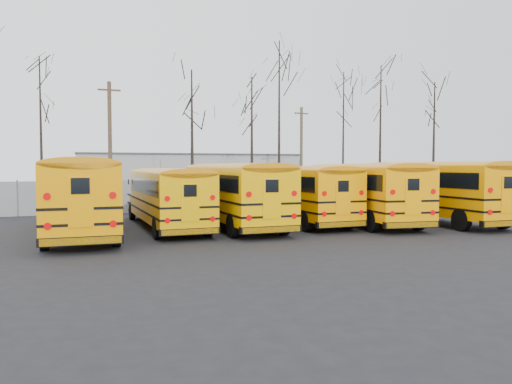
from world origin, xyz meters
name	(u,v)px	position (x,y,z in m)	size (l,w,h in m)	color
ground	(294,234)	(0.00, 0.00, 0.00)	(120.00, 120.00, 0.00)	black
fence	(220,195)	(0.00, 12.00, 1.00)	(40.00, 0.04, 2.00)	gray
distant_building	(189,174)	(2.00, 32.00, 2.00)	(22.00, 8.00, 4.00)	#9D9E99
bus_a	(80,190)	(-8.56, 2.68, 1.90)	(2.75, 11.61, 3.24)	black
bus_b	(167,193)	(-4.79, 3.57, 1.66)	(2.66, 10.18, 2.83)	black
bus_c	(232,189)	(-1.78, 3.27, 1.79)	(2.87, 11.02, 3.06)	black
bus_d	(294,189)	(1.68, 3.87, 1.72)	(2.89, 10.59, 2.94)	black
bus_e	(360,188)	(4.86, 2.77, 1.79)	(3.43, 11.09, 3.06)	black
bus_f	(431,186)	(8.54, 1.98, 1.85)	(2.66, 11.30, 3.16)	black
utility_pole_left	(110,143)	(-6.62, 16.86, 4.48)	(1.55, 0.27, 8.72)	#4A392A
utility_pole_right	(301,152)	(9.47, 20.24, 4.08)	(1.41, 0.37, 7.94)	brown
tree_2	(41,133)	(-11.04, 16.95, 5.08)	(0.26, 0.26, 10.17)	black
tree_3	(192,139)	(-1.14, 15.36, 4.81)	(0.26, 0.26, 9.62)	black
tree_4	(252,142)	(2.95, 14.33, 4.58)	(0.26, 0.26, 9.16)	black
tree_5	(279,123)	(5.36, 15.16, 6.04)	(0.26, 0.26, 12.08)	black
tree_6	(343,138)	(10.80, 15.29, 5.08)	(0.26, 0.26, 10.17)	black
tree_7	(380,135)	(13.16, 13.77, 5.27)	(0.26, 0.26, 10.54)	black
tree_8	(434,142)	(18.33, 14.03, 4.80)	(0.26, 0.26, 9.60)	black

